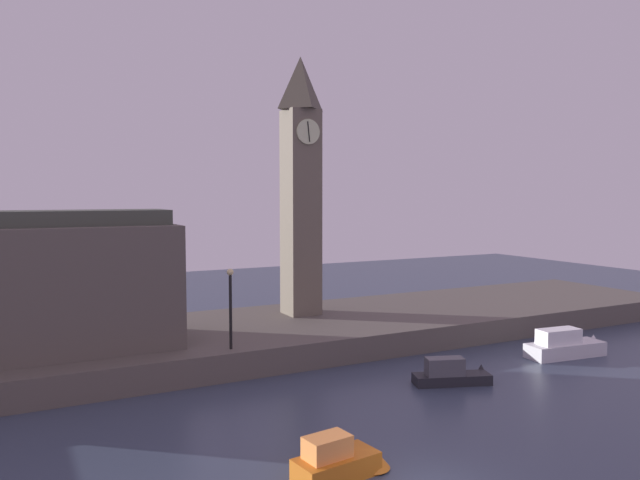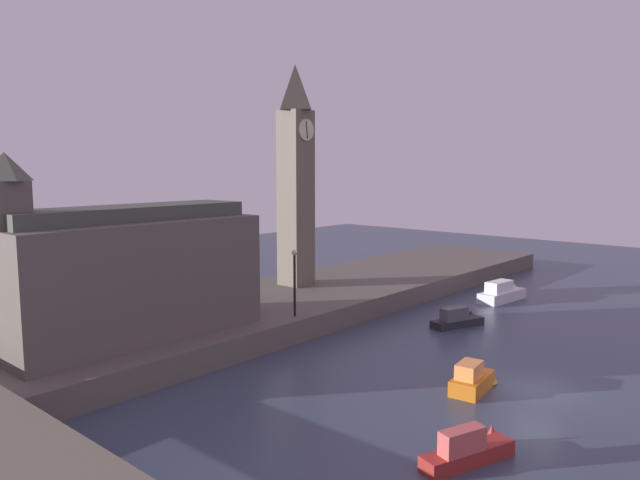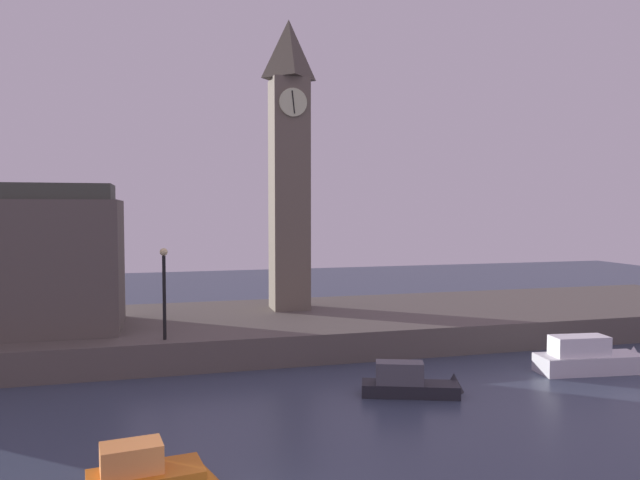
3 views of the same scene
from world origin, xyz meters
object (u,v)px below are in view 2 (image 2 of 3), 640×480
(clock_tower, at_px, (296,173))
(streetlamp, at_px, (295,275))
(boat_patrol_orange, at_px, (474,379))
(boat_barge_dark, at_px, (459,319))
(boat_ferry_white, at_px, (504,293))
(parliament_hall, at_px, (125,274))
(boat_dinghy_red, at_px, (471,448))

(clock_tower, xyz_separation_m, streetlamp, (-7.44, -6.94, -6.33))
(boat_patrol_orange, xyz_separation_m, boat_barge_dark, (10.27, 6.28, -0.09))
(boat_patrol_orange, relative_size, boat_ferry_white, 0.64)
(boat_patrol_orange, bearing_deg, boat_barge_dark, 31.44)
(boat_ferry_white, bearing_deg, parliament_hall, 162.34)
(parliament_hall, relative_size, streetlamp, 3.34)
(parliament_hall, height_order, boat_dinghy_red, parliament_hall)
(clock_tower, xyz_separation_m, parliament_hall, (-16.91, -3.07, -5.38))
(parliament_hall, bearing_deg, clock_tower, 10.28)
(boat_patrol_orange, distance_m, boat_ferry_white, 21.12)
(parliament_hall, relative_size, boat_dinghy_red, 3.15)
(streetlamp, bearing_deg, boat_dinghy_red, -114.17)
(streetlamp, bearing_deg, parliament_hall, 157.77)
(boat_patrol_orange, distance_m, boat_dinghy_red, 7.45)
(boat_barge_dark, bearing_deg, clock_tower, 100.36)
(boat_patrol_orange, bearing_deg, boat_ferry_white, 20.26)
(clock_tower, distance_m, boat_barge_dark, 16.81)
(parliament_hall, relative_size, boat_barge_dark, 3.05)
(boat_barge_dark, bearing_deg, boat_dinghy_red, -150.76)
(streetlamp, height_order, boat_ferry_white, streetlamp)
(boat_ferry_white, bearing_deg, streetlamp, 164.66)
(streetlamp, distance_m, boat_barge_dark, 12.30)
(streetlamp, relative_size, boat_patrol_orange, 1.16)
(parliament_hall, distance_m, boat_patrol_orange, 19.37)
(boat_dinghy_red, relative_size, boat_ferry_white, 0.79)
(boat_patrol_orange, distance_m, boat_barge_dark, 12.04)
(boat_patrol_orange, height_order, boat_ferry_white, boat_ferry_white)
(parliament_hall, xyz_separation_m, boat_dinghy_red, (2.35, -19.74, -4.57))
(streetlamp, bearing_deg, boat_barge_dark, -32.80)
(boat_dinghy_red, bearing_deg, parliament_hall, 96.79)
(clock_tower, height_order, boat_dinghy_red, clock_tower)
(boat_ferry_white, bearing_deg, boat_barge_dark, -173.81)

